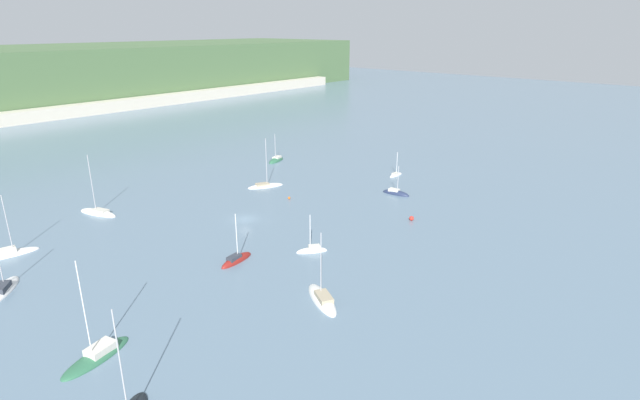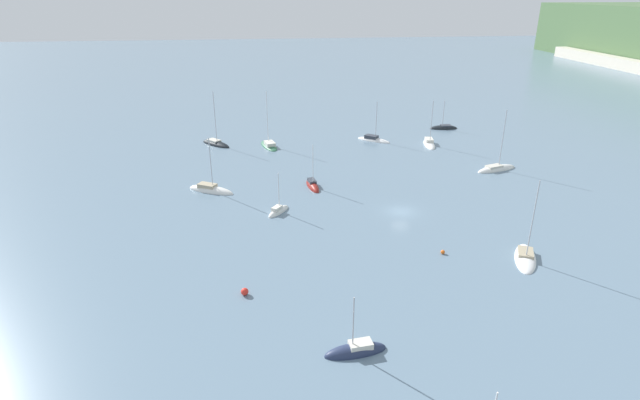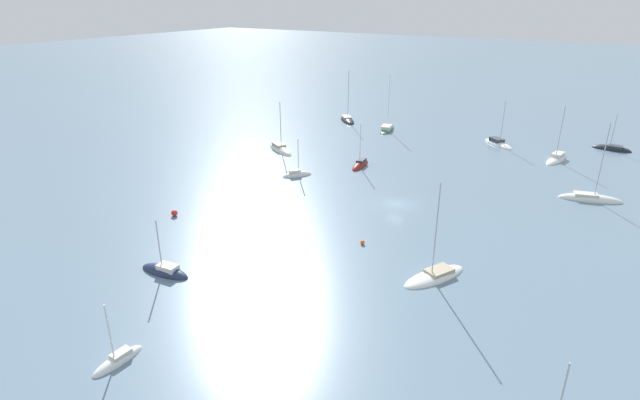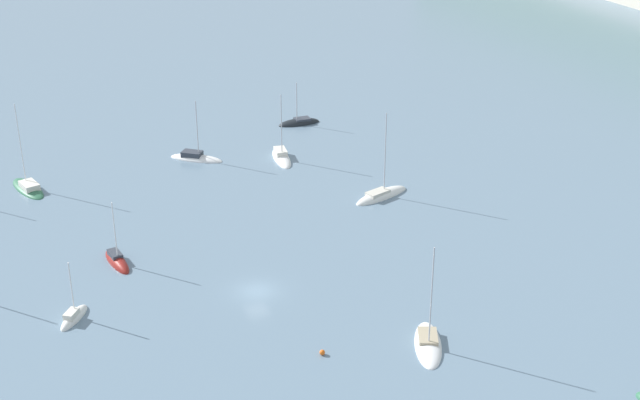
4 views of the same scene
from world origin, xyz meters
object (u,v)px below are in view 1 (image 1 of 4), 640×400
Objects in this scene: sailboat_9 at (265,186)px; sailboat_12 at (3,290)px; sailboat_6 at (396,194)px; mooring_buoy_1 at (289,198)px; sailboat_5 at (97,356)px; sailboat_2 at (236,261)px; sailboat_10 at (312,251)px; sailboat_1 at (10,254)px; sailboat_11 at (322,300)px; sailboat_7 at (396,175)px; sailboat_0 at (276,161)px; sailboat_8 at (98,213)px; mooring_buoy_0 at (412,218)px.

sailboat_12 is at bearing -146.70° from sailboat_9.
sailboat_6 reaches higher than mooring_buoy_1.
sailboat_5 reaches higher than mooring_buoy_1.
sailboat_10 is at bearing -40.34° from sailboat_2.
sailboat_10 is (32.77, -35.87, -0.03)m from sailboat_1.
sailboat_2 is at bearing -97.66° from sailboat_6.
sailboat_11 is at bearing -54.94° from sailboat_1.
sailboat_12 is (-56.53, -7.21, 0.04)m from sailboat_9.
sailboat_0 is at bearing 108.13° from sailboat_7.
sailboat_12 is at bearing 139.73° from sailboat_2.
sailboat_12 is (-74.25, -21.76, 0.05)m from sailboat_0.
sailboat_10 is 26.58m from mooring_buoy_1.
sailboat_11 is (-56.55, -24.78, 0.01)m from sailboat_7.
sailboat_0 is 0.66× the size of sailboat_5.
sailboat_5 is 1.75× the size of sailboat_6.
mooring_buoy_1 is at bearing 167.74° from sailboat_7.
sailboat_0 is 0.96× the size of sailboat_2.
sailboat_10 reaches higher than sailboat_6.
sailboat_11 is at bearing 31.84° from sailboat_0.
sailboat_0 reaches higher than sailboat_6.
sailboat_8 is at bearing 144.21° from mooring_buoy_1.
sailboat_0 reaches higher than mooring_buoy_1.
sailboat_11 is at bearing -154.46° from sailboat_7.
mooring_buoy_1 is (-29.80, 7.50, 0.19)m from sailboat_7.
mooring_buoy_1 is (30.83, -22.22, 0.19)m from sailboat_8.
mooring_buoy_1 is (16.23, 21.04, 0.16)m from sailboat_10.
sailboat_11 is at bearing 84.27° from sailboat_10.
sailboat_1 is 19.64× the size of mooring_buoy_1.
mooring_buoy_1 is (52.38, 21.21, 0.11)m from sailboat_5.
sailboat_2 is 30.25m from mooring_buoy_1.
mooring_buoy_0 is (3.71, -36.36, 0.35)m from sailboat_9.
sailboat_8 reaches higher than sailboat_12.
sailboat_1 is 1.01× the size of sailboat_11.
sailboat_6 is at bearing -133.03° from sailboat_10.
sailboat_12 is at bearing 174.68° from sailboat_7.
sailboat_5 reaches higher than sailboat_1.
sailboat_9 is (51.67, -4.56, -0.05)m from sailboat_1.
sailboat_7 is (56.40, 6.88, -0.01)m from sailboat_2.
sailboat_2 reaches higher than sailboat_0.
sailboat_11 is at bearing -129.65° from mooring_buoy_1.
sailboat_9 is (-27.14, 17.77, 0.01)m from sailboat_7.
sailboat_5 reaches higher than sailboat_11.
sailboat_6 is at bearing -14.52° from sailboat_1.
sailboat_7 is (82.18, 13.71, -0.08)m from sailboat_5.
mooring_buoy_0 is (37.20, -48.31, 0.36)m from sailboat_8.
sailboat_12 is (-1.49, 24.28, -0.03)m from sailboat_5.
sailboat_11 reaches higher than sailboat_7.
sailboat_7 is 0.50× the size of sailboat_8.
sailboat_1 is 0.85× the size of sailboat_5.
mooring_buoy_1 is at bearing -7.06° from sailboat_1.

